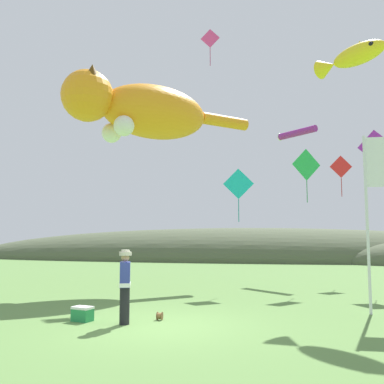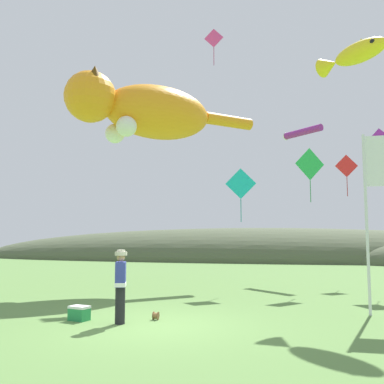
{
  "view_description": "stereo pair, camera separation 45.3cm",
  "coord_description": "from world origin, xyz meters",
  "px_view_note": "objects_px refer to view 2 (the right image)",
  "views": [
    {
      "loc": [
        2.65,
        -9.95,
        2.11
      ],
      "look_at": [
        0.0,
        4.0,
        3.57
      ],
      "focal_mm": 40.0,
      "sensor_mm": 36.0,
      "label": 1
    },
    {
      "loc": [
        3.09,
        -9.86,
        2.11
      ],
      "look_at": [
        0.0,
        4.0,
        3.57
      ],
      "focal_mm": 40.0,
      "sensor_mm": 36.0,
      "label": 2
    }
  ],
  "objects_px": {
    "kite_tube_streamer": "(302,132)",
    "kite_diamond_green": "(310,164)",
    "kite_giant_cat": "(144,111)",
    "kite_spool": "(156,316)",
    "picnic_cooler": "(79,313)",
    "kite_diamond_red": "(346,166)",
    "festival_banner_pole": "(371,195)",
    "kite_diamond_violet": "(380,145)",
    "kite_diamond_pink": "(214,39)",
    "kite_fish_windsock": "(353,55)",
    "festival_attendant": "(120,284)",
    "kite_diamond_teal": "(241,184)"
  },
  "relations": [
    {
      "from": "kite_spool",
      "to": "kite_diamond_teal",
      "type": "bearing_deg",
      "value": 76.17
    },
    {
      "from": "kite_diamond_pink",
      "to": "kite_giant_cat",
      "type": "bearing_deg",
      "value": -141.69
    },
    {
      "from": "picnic_cooler",
      "to": "kite_diamond_violet",
      "type": "bearing_deg",
      "value": 43.46
    },
    {
      "from": "picnic_cooler",
      "to": "kite_diamond_pink",
      "type": "distance_m",
      "value": 14.83
    },
    {
      "from": "kite_tube_streamer",
      "to": "kite_diamond_red",
      "type": "distance_m",
      "value": 3.44
    },
    {
      "from": "kite_giant_cat",
      "to": "kite_diamond_pink",
      "type": "bearing_deg",
      "value": 38.31
    },
    {
      "from": "kite_giant_cat",
      "to": "kite_tube_streamer",
      "type": "relative_size",
      "value": 3.56
    },
    {
      "from": "kite_spool",
      "to": "kite_diamond_red",
      "type": "relative_size",
      "value": 0.1
    },
    {
      "from": "festival_banner_pole",
      "to": "kite_fish_windsock",
      "type": "distance_m",
      "value": 5.45
    },
    {
      "from": "kite_tube_streamer",
      "to": "kite_diamond_red",
      "type": "bearing_deg",
      "value": -43.83
    },
    {
      "from": "kite_diamond_green",
      "to": "kite_diamond_red",
      "type": "bearing_deg",
      "value": 59.36
    },
    {
      "from": "festival_attendant",
      "to": "kite_spool",
      "type": "relative_size",
      "value": 8.73
    },
    {
      "from": "picnic_cooler",
      "to": "kite_spool",
      "type": "bearing_deg",
      "value": 15.01
    },
    {
      "from": "kite_spool",
      "to": "kite_diamond_green",
      "type": "height_order",
      "value": "kite_diamond_green"
    },
    {
      "from": "kite_giant_cat",
      "to": "kite_fish_windsock",
      "type": "bearing_deg",
      "value": -17.31
    },
    {
      "from": "festival_banner_pole",
      "to": "kite_tube_streamer",
      "type": "distance_m",
      "value": 11.33
    },
    {
      "from": "festival_banner_pole",
      "to": "kite_diamond_teal",
      "type": "relative_size",
      "value": 2.32
    },
    {
      "from": "picnic_cooler",
      "to": "kite_giant_cat",
      "type": "relative_size",
      "value": 0.08
    },
    {
      "from": "kite_spool",
      "to": "kite_diamond_teal",
      "type": "distance_m",
      "value": 7.57
    },
    {
      "from": "picnic_cooler",
      "to": "kite_fish_windsock",
      "type": "bearing_deg",
      "value": 31.72
    },
    {
      "from": "kite_diamond_green",
      "to": "kite_diamond_teal",
      "type": "bearing_deg",
      "value": -158.41
    },
    {
      "from": "kite_diamond_teal",
      "to": "kite_diamond_violet",
      "type": "bearing_deg",
      "value": 17.58
    },
    {
      "from": "festival_banner_pole",
      "to": "kite_diamond_green",
      "type": "bearing_deg",
      "value": 103.51
    },
    {
      "from": "kite_fish_windsock",
      "to": "kite_diamond_pink",
      "type": "distance_m",
      "value": 8.03
    },
    {
      "from": "kite_diamond_violet",
      "to": "kite_spool",
      "type": "bearing_deg",
      "value": -131.62
    },
    {
      "from": "festival_banner_pole",
      "to": "kite_spool",
      "type": "bearing_deg",
      "value": -161.72
    },
    {
      "from": "festival_attendant",
      "to": "picnic_cooler",
      "type": "relative_size",
      "value": 3.17
    },
    {
      "from": "picnic_cooler",
      "to": "festival_banner_pole",
      "type": "height_order",
      "value": "festival_banner_pole"
    },
    {
      "from": "kite_diamond_pink",
      "to": "kite_tube_streamer",
      "type": "bearing_deg",
      "value": 39.37
    },
    {
      "from": "kite_fish_windsock",
      "to": "kite_diamond_teal",
      "type": "bearing_deg",
      "value": 152.42
    },
    {
      "from": "kite_spool",
      "to": "kite_diamond_pink",
      "type": "distance_m",
      "value": 14.46
    },
    {
      "from": "kite_diamond_red",
      "to": "picnic_cooler",
      "type": "bearing_deg",
      "value": -126.11
    },
    {
      "from": "kite_diamond_teal",
      "to": "kite_diamond_violet",
      "type": "relative_size",
      "value": 0.93
    },
    {
      "from": "kite_tube_streamer",
      "to": "kite_diamond_teal",
      "type": "relative_size",
      "value": 0.96
    },
    {
      "from": "festival_banner_pole",
      "to": "picnic_cooler",
      "type": "bearing_deg",
      "value": -162.53
    },
    {
      "from": "kite_diamond_teal",
      "to": "kite_diamond_green",
      "type": "bearing_deg",
      "value": 21.59
    },
    {
      "from": "kite_diamond_red",
      "to": "kite_fish_windsock",
      "type": "bearing_deg",
      "value": -94.53
    },
    {
      "from": "kite_giant_cat",
      "to": "kite_diamond_violet",
      "type": "height_order",
      "value": "kite_giant_cat"
    },
    {
      "from": "festival_attendant",
      "to": "kite_diamond_violet",
      "type": "height_order",
      "value": "kite_diamond_violet"
    },
    {
      "from": "kite_diamond_violet",
      "to": "picnic_cooler",
      "type": "bearing_deg",
      "value": -136.54
    },
    {
      "from": "kite_diamond_violet",
      "to": "kite_diamond_pink",
      "type": "xyz_separation_m",
      "value": [
        -7.04,
        0.86,
        5.72
      ]
    },
    {
      "from": "kite_giant_cat",
      "to": "kite_tube_streamer",
      "type": "distance_m",
      "value": 8.81
    },
    {
      "from": "kite_diamond_violet",
      "to": "kite_diamond_red",
      "type": "bearing_deg",
      "value": 112.67
    },
    {
      "from": "kite_fish_windsock",
      "to": "kite_diamond_pink",
      "type": "xyz_separation_m",
      "value": [
        -5.54,
        4.73,
        3.37
      ]
    },
    {
      "from": "kite_fish_windsock",
      "to": "kite_diamond_teal",
      "type": "height_order",
      "value": "kite_fish_windsock"
    },
    {
      "from": "kite_tube_streamer",
      "to": "kite_diamond_green",
      "type": "bearing_deg",
      "value": -89.05
    },
    {
      "from": "picnic_cooler",
      "to": "kite_fish_windsock",
      "type": "xyz_separation_m",
      "value": [
        7.43,
        4.59,
        8.0
      ]
    },
    {
      "from": "kite_spool",
      "to": "picnic_cooler",
      "type": "relative_size",
      "value": 0.36
    },
    {
      "from": "kite_fish_windsock",
      "to": "kite_diamond_violet",
      "type": "height_order",
      "value": "kite_fish_windsock"
    },
    {
      "from": "kite_giant_cat",
      "to": "kite_diamond_green",
      "type": "xyz_separation_m",
      "value": [
        6.93,
        0.62,
        -2.52
      ]
    }
  ]
}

